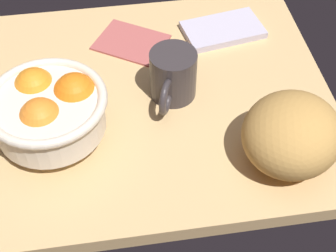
% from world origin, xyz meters
% --- Properties ---
extents(ground_plane, '(0.70, 0.57, 0.03)m').
position_xyz_m(ground_plane, '(0.00, 0.00, -0.01)').
color(ground_plane, tan).
extents(fruit_bowl, '(0.20, 0.20, 0.11)m').
position_xyz_m(fruit_bowl, '(0.15, 0.07, 0.06)').
color(fruit_bowl, silver).
rests_on(fruit_bowl, ground).
extents(bread_loaf, '(0.23, 0.23, 0.11)m').
position_xyz_m(bread_loaf, '(-0.22, 0.17, 0.06)').
color(bread_loaf, '#C18E48').
rests_on(bread_loaf, ground).
extents(napkin_folded, '(0.17, 0.12, 0.01)m').
position_xyz_m(napkin_folded, '(-0.19, -0.16, 0.01)').
color(napkin_folded, silver).
rests_on(napkin_folded, ground).
extents(napkin_spare, '(0.17, 0.16, 0.01)m').
position_xyz_m(napkin_spare, '(0.00, -0.15, 0.00)').
color(napkin_spare, '#B05450').
rests_on(napkin_spare, ground).
extents(mug, '(0.08, 0.12, 0.09)m').
position_xyz_m(mug, '(-0.06, 0.01, 0.05)').
color(mug, '#352E31').
rests_on(mug, ground).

